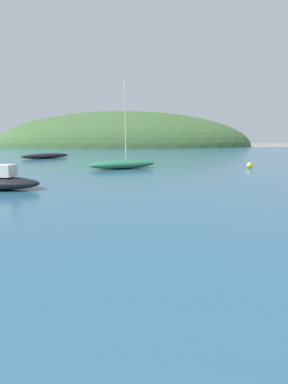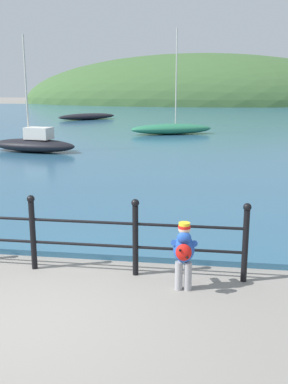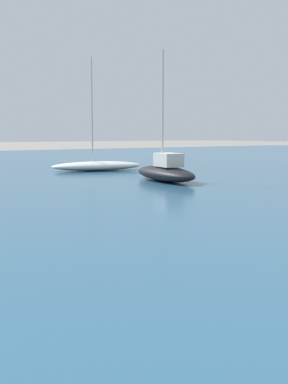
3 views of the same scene
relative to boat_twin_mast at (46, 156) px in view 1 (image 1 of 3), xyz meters
The scene contains 5 objects.
water 7.90m from the boat_twin_mast, ahead, with size 80.00×60.00×0.10m, color #2D5B7A.
far_hillside 39.10m from the boat_twin_mast, 78.39° to the left, with size 57.36×31.55×15.58m.
boat_twin_mast is the anchor object (origin of this frame).
boat_far_right 12.95m from the boat_twin_mast, 52.64° to the right, with size 4.90×2.84×5.84m.
mooring_buoy 19.65m from the boat_twin_mast, 31.43° to the right, with size 0.38×0.38×0.38m, color yellow.
Camera 1 is at (0.26, 0.59, 2.28)m, focal length 28.00 mm.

